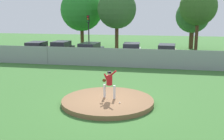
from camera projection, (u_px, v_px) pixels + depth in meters
The scene contains 16 objects.
ground_plane at pixel (124, 78), 20.36m from camera, with size 80.00×80.00×0.00m, color #386B2D.
asphalt_strip at pixel (136, 59), 28.52m from camera, with size 44.00×7.00×0.01m, color #2B2B2D.
pitchers_mound at pixel (108, 101), 14.58m from camera, with size 4.94×4.94×0.24m, color brown.
pitcher_youth at pixel (109, 82), 14.59m from camera, with size 0.81×0.32×1.56m.
baseball at pixel (120, 103), 13.86m from camera, with size 0.07×0.07×0.07m, color white.
chainlink_fence at pixel (131, 58), 24.03m from camera, with size 39.82×0.07×1.81m.
parked_car_burgundy at pixel (37, 50), 29.98m from camera, with size 2.01×4.30×1.67m.
parked_car_white at pixel (132, 52), 28.37m from camera, with size 2.05×4.17×1.72m.
parked_car_charcoal at pixel (61, 49), 30.11m from camera, with size 1.86×4.11×1.72m.
parked_car_slate at pixel (89, 51), 28.84m from camera, with size 2.18×4.80×1.68m.
parked_car_champagne at pixel (167, 53), 27.61m from camera, with size 2.00×4.35×1.66m.
traffic_light_near at pixel (88, 27), 32.95m from camera, with size 0.28×0.46×4.52m.
tree_slender_far at pixel (82, 10), 37.66m from camera, with size 5.83×5.83×8.11m.
tree_leaning_west at pixel (117, 9), 34.34m from camera, with size 4.93×4.93×7.73m.
tree_tall_centre at pixel (193, 16), 36.22m from camera, with size 4.46×4.46×6.59m.
tree_broad_right at pixel (198, 7), 33.37m from camera, with size 4.59×4.59×7.82m.
Camera 1 is at (2.93, -13.61, 4.77)m, focal length 43.47 mm.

